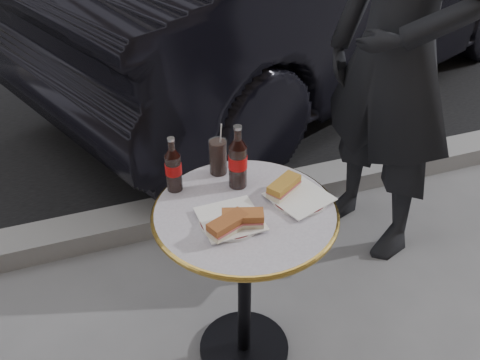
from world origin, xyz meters
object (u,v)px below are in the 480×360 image
object	(u,v)px
cola_bottle_right	(238,157)
bistro_table	(245,288)
plate_left	(230,220)
cola_bottle_left	(173,164)
pedestrian	(399,56)
plate_right	(299,198)
cola_glass	(218,157)

from	to	relation	value
cola_bottle_right	bistro_table	bearing A→B (deg)	-99.81
plate_left	cola_bottle_left	xyz separation A→B (m)	(-0.12, 0.23, 0.10)
plate_left	pedestrian	bearing A→B (deg)	29.69
cola_bottle_left	pedestrian	xyz separation A→B (m)	(1.05, 0.30, 0.13)
cola_bottle_left	pedestrian	size ratio (longest dim) A/B	0.11
bistro_table	pedestrian	size ratio (longest dim) A/B	0.38
plate_left	cola_bottle_right	size ratio (longest dim) A/B	0.84
cola_bottle_right	plate_left	bearing A→B (deg)	-116.21
bistro_table	plate_right	xyz separation A→B (m)	(0.19, -0.01, 0.37)
cola_bottle_left	pedestrian	distance (m)	1.10
plate_left	cola_glass	distance (m)	0.29
cola_bottle_left	cola_glass	bearing A→B (deg)	14.99
plate_right	cola_bottle_left	world-z (taller)	cola_bottle_left
bistro_table	cola_glass	world-z (taller)	cola_glass
bistro_table	plate_left	world-z (taller)	plate_left
plate_left	plate_right	xyz separation A→B (m)	(0.26, 0.03, -0.00)
plate_right	cola_glass	bearing A→B (deg)	129.80
plate_left	cola_bottle_right	distance (m)	0.23
plate_left	cola_bottle_left	world-z (taller)	cola_bottle_left
plate_left	bistro_table	bearing A→B (deg)	32.55
plate_right	cola_glass	size ratio (longest dim) A/B	1.44
cola_bottle_left	cola_bottle_right	bearing A→B (deg)	-13.85
pedestrian	cola_glass	bearing A→B (deg)	-92.30
plate_left	pedestrian	world-z (taller)	pedestrian
cola_glass	plate_right	bearing A→B (deg)	-50.20
bistro_table	plate_right	size ratio (longest dim) A/B	3.83
plate_left	pedestrian	distance (m)	1.09
bistro_table	cola_bottle_left	xyz separation A→B (m)	(-0.19, 0.19, 0.47)
cola_glass	pedestrian	distance (m)	0.93
bistro_table	pedestrian	distance (m)	1.16
plate_right	cola_bottle_right	size ratio (longest dim) A/B	0.81
plate_left	cola_bottle_left	distance (m)	0.28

